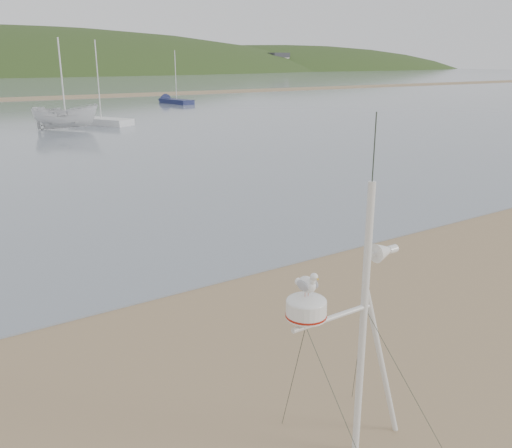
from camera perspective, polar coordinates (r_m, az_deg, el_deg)
ground at (r=7.99m, az=-8.49°, el=-20.47°), size 560.00×560.00×0.00m
mast_rig at (r=7.00m, az=10.78°, el=-16.17°), size 1.91×2.04×4.31m
boat_white at (r=41.61m, az=-19.60°, el=12.52°), size 2.38×2.36×4.63m
sailboat_white_near at (r=45.55m, az=-17.61°, el=10.40°), size 4.61×6.87×6.83m
sailboat_blue_far at (r=65.60m, az=-9.16°, el=12.70°), size 2.45×6.55×6.37m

